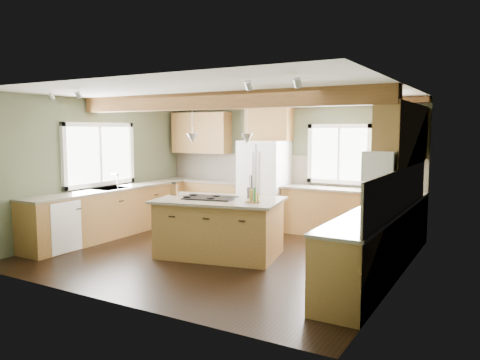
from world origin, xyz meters
The scene contains 37 objects.
floor centered at (0.00, 0.00, 0.00)m, with size 5.60×5.60×0.00m, color black.
ceiling centered at (0.00, 0.00, 2.60)m, with size 5.60×5.60×0.00m, color silver.
wall_back centered at (0.00, 2.50, 1.30)m, with size 5.60×5.60×0.00m, color #4C523A.
wall_left centered at (-2.80, 0.00, 1.30)m, with size 5.00×5.00×0.00m, color #4C523A.
wall_right centered at (2.80, 0.00, 1.30)m, with size 5.00×5.00×0.00m, color #4C523A.
ceiling_beam centered at (0.00, -0.10, 2.47)m, with size 5.55×0.26×0.26m, color #533317.
soffit_trim centered at (0.00, 2.40, 2.54)m, with size 5.55×0.20×0.10m, color #533317.
backsplash_back centered at (0.00, 2.48, 1.21)m, with size 5.58×0.03×0.58m, color brown.
backsplash_right centered at (2.78, 0.05, 1.21)m, with size 0.03×3.70×0.58m, color brown.
base_cab_back_left centered at (-1.79, 2.20, 0.44)m, with size 2.02×0.60×0.88m, color brown.
counter_back_left centered at (-1.79, 2.20, 0.90)m, with size 2.06×0.64×0.04m, color brown.
base_cab_back_right centered at (1.49, 2.20, 0.44)m, with size 2.62×0.60×0.88m, color brown.
counter_back_right centered at (1.49, 2.20, 0.90)m, with size 2.66×0.64×0.04m, color brown.
base_cab_left centered at (-2.50, 0.05, 0.44)m, with size 0.60×3.70×0.88m, color brown.
counter_left centered at (-2.50, 0.05, 0.90)m, with size 0.64×3.74×0.04m, color brown.
base_cab_right centered at (2.50, 0.05, 0.44)m, with size 0.60×3.70×0.88m, color brown.
counter_right centered at (2.50, 0.05, 0.90)m, with size 0.64×3.74×0.04m, color brown.
upper_cab_back_left centered at (-1.99, 2.33, 1.95)m, with size 1.40×0.35×0.90m, color brown.
upper_cab_over_fridge centered at (-0.30, 2.33, 2.15)m, with size 0.96×0.35×0.70m, color brown.
upper_cab_right centered at (2.62, 0.90, 1.95)m, with size 0.35×2.20×0.90m, color brown.
upper_cab_back_corner centered at (2.30, 2.33, 1.95)m, with size 0.90×0.35×0.90m, color brown.
window_left centered at (-2.78, 0.05, 1.55)m, with size 0.04×1.60×1.05m, color white.
window_back centered at (1.15, 2.48, 1.55)m, with size 1.10×0.04×1.00m, color white.
sink centered at (-2.50, 0.05, 0.91)m, with size 0.50×0.65×0.03m, color #262628.
faucet centered at (-2.32, 0.05, 1.05)m, with size 0.02×0.02×0.28m, color #B2B2B7.
dishwasher centered at (-2.49, -1.25, 0.43)m, with size 0.60×0.60×0.84m, color white.
oven centered at (2.49, -1.25, 0.43)m, with size 0.60×0.72×0.84m, color white.
microwave centered at (2.58, -0.05, 1.55)m, with size 0.40×0.70×0.38m, color white.
pendant_left centered at (-0.41, -0.20, 1.88)m, with size 0.18×0.18×0.16m, color #B2B2B7.
pendant_right centered at (0.49, -0.01, 1.88)m, with size 0.18×0.18×0.16m, color #B2B2B7.
refrigerator centered at (-0.30, 2.12, 0.90)m, with size 0.90×0.74×1.80m, color white.
island centered at (0.04, -0.10, 0.44)m, with size 1.84×1.13×0.88m, color brown.
island_top centered at (0.04, -0.10, 0.90)m, with size 1.96×1.25×0.04m, color brown.
cooktop centered at (-0.11, -0.14, 0.93)m, with size 0.80×0.53×0.02m, color black.
knife_block centered at (-0.86, -0.13, 1.01)m, with size 0.11×0.08×0.18m, color #58321A.
utensil_crock centered at (0.42, 0.24, 1.00)m, with size 0.13×0.13×0.17m, color #3E3532.
bottle_tray centered at (0.67, -0.15, 1.03)m, with size 0.24×0.24×0.22m, color brown, non-canonical shape.
Camera 1 is at (4.02, -6.33, 2.01)m, focal length 35.00 mm.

